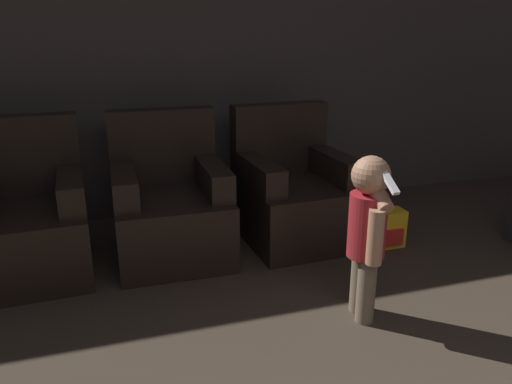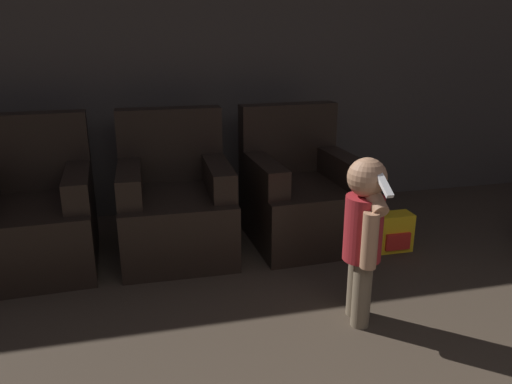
# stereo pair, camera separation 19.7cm
# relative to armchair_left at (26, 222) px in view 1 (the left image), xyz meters

# --- Properties ---
(wall_back) EXTENTS (8.40, 0.05, 2.60)m
(wall_back) POSITION_rel_armchair_left_xyz_m (1.36, 0.87, 0.95)
(wall_back) COLOR #423D38
(wall_back) RESTS_ON ground_plane
(armchair_left) EXTENTS (0.81, 0.90, 1.00)m
(armchair_left) POSITION_rel_armchair_left_xyz_m (0.00, 0.00, 0.00)
(armchair_left) COLOR black
(armchair_left) RESTS_ON ground_plane
(armchair_middle) EXTENTS (0.79, 0.88, 1.00)m
(armchair_middle) POSITION_rel_armchair_left_xyz_m (0.95, 0.00, 0.00)
(armchair_middle) COLOR black
(armchair_middle) RESTS_ON ground_plane
(armchair_right) EXTENTS (0.81, 0.90, 1.00)m
(armchair_right) POSITION_rel_armchair_left_xyz_m (1.90, -0.00, 0.00)
(armchair_right) COLOR black
(armchair_right) RESTS_ON ground_plane
(person_toddler) EXTENTS (0.21, 0.36, 0.94)m
(person_toddler) POSITION_rel_armchair_left_xyz_m (1.85, -1.20, 0.21)
(person_toddler) COLOR brown
(person_toddler) RESTS_ON ground_plane
(toy_backpack) EXTENTS (0.27, 0.17, 0.28)m
(toy_backpack) POSITION_rel_armchair_left_xyz_m (2.49, -0.40, -0.21)
(toy_backpack) COLOR yellow
(toy_backpack) RESTS_ON ground_plane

